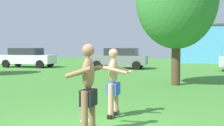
{
  "coord_description": "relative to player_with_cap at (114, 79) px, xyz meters",
  "views": [
    {
      "loc": [
        1.94,
        -5.51,
        1.69
      ],
      "look_at": [
        -0.08,
        1.53,
        1.3
      ],
      "focal_mm": 49.16,
      "sensor_mm": 36.0,
      "label": 1
    }
  ],
  "objects": [
    {
      "name": "player_in_black",
      "position": [
        -0.07,
        -1.58,
        0.02
      ],
      "size": [
        0.62,
        0.67,
        1.74
      ],
      "color": "black",
      "rests_on": "ground_plane"
    },
    {
      "name": "player_with_cap",
      "position": [
        0.0,
        0.0,
        0.0
      ],
      "size": [
        0.59,
        0.7,
        1.66
      ],
      "color": "black",
      "rests_on": "ground_plane"
    },
    {
      "name": "car_white_far_end",
      "position": [
        -11.61,
        15.21,
        -0.08
      ],
      "size": [
        4.35,
        2.12,
        1.58
      ],
      "color": "white",
      "rests_on": "ground_plane"
    },
    {
      "name": "frisbee",
      "position": [
        -0.45,
        -0.63,
        -0.89
      ],
      "size": [
        0.29,
        0.29,
        0.03
      ],
      "primitive_type": "cylinder",
      "color": "white",
      "rests_on": "ground_plane"
    },
    {
      "name": "car_gray_near_post",
      "position": [
        -3.95,
        15.73,
        -0.08
      ],
      "size": [
        4.38,
        2.18,
        1.58
      ],
      "color": "slate",
      "rests_on": "ground_plane"
    }
  ]
}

